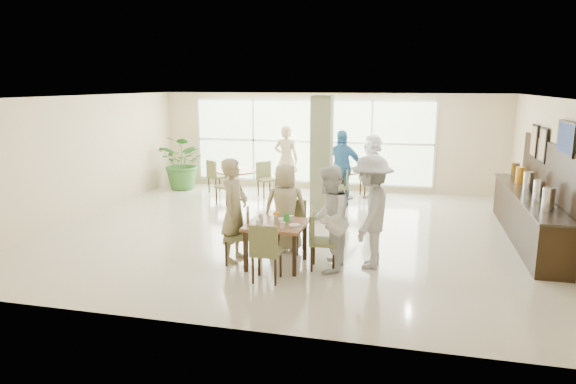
% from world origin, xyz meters
% --- Properties ---
extents(ground, '(10.00, 10.00, 0.00)m').
position_xyz_m(ground, '(0.00, 0.00, 0.00)').
color(ground, beige).
rests_on(ground, ground).
extents(room_shell, '(10.00, 10.00, 10.00)m').
position_xyz_m(room_shell, '(0.00, 0.00, 1.70)').
color(room_shell, white).
rests_on(room_shell, ground).
extents(window_bank, '(7.00, 0.04, 7.00)m').
position_xyz_m(window_bank, '(-0.50, 4.46, 1.40)').
color(window_bank, silver).
rests_on(window_bank, ground).
extents(column, '(0.45, 0.45, 2.80)m').
position_xyz_m(column, '(0.40, 1.20, 1.40)').
color(column, '#767B55').
rests_on(column, ground).
extents(main_table, '(0.99, 0.99, 0.75)m').
position_xyz_m(main_table, '(0.22, -2.11, 0.66)').
color(main_table, brown).
rests_on(main_table, ground).
extents(round_table_left, '(1.07, 1.07, 0.75)m').
position_xyz_m(round_table_left, '(-2.22, 2.76, 0.57)').
color(round_table_left, brown).
rests_on(round_table_left, ground).
extents(round_table_right, '(1.02, 1.02, 0.75)m').
position_xyz_m(round_table_right, '(0.59, 3.48, 0.56)').
color(round_table_right, brown).
rests_on(round_table_right, ground).
extents(chairs_main_table, '(2.05, 1.96, 0.95)m').
position_xyz_m(chairs_main_table, '(0.27, -2.09, 0.47)').
color(chairs_main_table, brown).
rests_on(chairs_main_table, ground).
extents(chairs_table_left, '(2.12, 1.90, 0.95)m').
position_xyz_m(chairs_table_left, '(-2.21, 2.78, 0.47)').
color(chairs_table_left, brown).
rests_on(chairs_table_left, ground).
extents(chairs_table_right, '(1.91, 1.85, 0.95)m').
position_xyz_m(chairs_table_right, '(0.60, 3.44, 0.47)').
color(chairs_table_right, brown).
rests_on(chairs_table_right, ground).
extents(tabletop_clutter, '(0.80, 0.76, 0.21)m').
position_xyz_m(tabletop_clutter, '(0.24, -2.13, 0.81)').
color(tabletop_clutter, white).
rests_on(tabletop_clutter, main_table).
extents(buffet_counter, '(0.64, 4.70, 1.95)m').
position_xyz_m(buffet_counter, '(4.70, 0.51, 0.55)').
color(buffet_counter, black).
rests_on(buffet_counter, ground).
extents(wall_tv, '(0.06, 1.00, 0.58)m').
position_xyz_m(wall_tv, '(4.94, -0.60, 2.15)').
color(wall_tv, black).
rests_on(wall_tv, ground).
extents(framed_art_a, '(0.05, 0.55, 0.70)m').
position_xyz_m(framed_art_a, '(4.95, 1.00, 1.85)').
color(framed_art_a, black).
rests_on(framed_art_a, ground).
extents(framed_art_b, '(0.05, 0.55, 0.70)m').
position_xyz_m(framed_art_b, '(4.95, 1.80, 1.85)').
color(framed_art_b, black).
rests_on(framed_art_b, ground).
extents(potted_plant, '(1.84, 1.84, 1.59)m').
position_xyz_m(potted_plant, '(-4.10, 3.52, 0.79)').
color(potted_plant, '#32692A').
rests_on(potted_plant, ground).
extents(teen_left, '(0.50, 0.70, 1.81)m').
position_xyz_m(teen_left, '(-0.56, -2.02, 0.91)').
color(teen_left, tan).
rests_on(teen_left, ground).
extents(teen_far, '(0.88, 0.59, 1.65)m').
position_xyz_m(teen_far, '(0.17, -1.28, 0.82)').
color(teen_far, tan).
rests_on(teen_far, ground).
extents(teen_right, '(0.69, 0.88, 1.78)m').
position_xyz_m(teen_right, '(1.12, -2.13, 0.89)').
color(teen_right, white).
rests_on(teen_right, ground).
extents(teen_standing, '(0.84, 1.31, 1.92)m').
position_xyz_m(teen_standing, '(1.77, -1.77, 0.96)').
color(teen_standing, '#B2B3B5').
rests_on(teen_standing, ground).
extents(adult_a, '(1.13, 0.66, 1.92)m').
position_xyz_m(adult_a, '(0.65, 2.63, 0.96)').
color(adult_a, teal).
rests_on(adult_a, ground).
extents(adult_b, '(1.26, 1.78, 1.76)m').
position_xyz_m(adult_b, '(1.37, 3.39, 0.88)').
color(adult_b, white).
rests_on(adult_b, ground).
extents(adult_standing, '(0.71, 0.47, 1.91)m').
position_xyz_m(adult_standing, '(-1.09, 3.84, 0.96)').
color(adult_standing, tan).
rests_on(adult_standing, ground).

